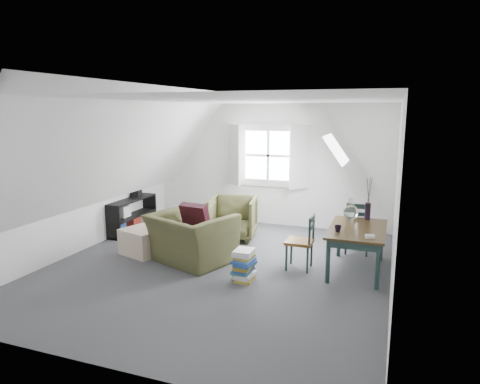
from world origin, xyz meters
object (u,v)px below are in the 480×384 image
at_px(dining_chair_far, 358,227).
at_px(dining_table, 357,234).
at_px(armchair_near, 192,261).
at_px(ottoman, 145,241).
at_px(magazine_stack, 244,265).
at_px(dining_chair_near, 302,241).
at_px(armchair_far, 233,238).
at_px(media_shelf, 129,217).

bearing_deg(dining_chair_far, dining_table, 107.34).
xyz_separation_m(armchair_near, dining_table, (2.48, 0.47, 0.58)).
height_order(armchair_near, dining_table, dining_table).
bearing_deg(ottoman, dining_table, 6.11).
distance_m(dining_table, magazine_stack, 1.74).
bearing_deg(magazine_stack, dining_table, 31.87).
distance_m(dining_table, dining_chair_near, 0.82).
height_order(ottoman, dining_chair_near, dining_chair_near).
bearing_deg(armchair_far, media_shelf, 177.18).
bearing_deg(dining_chair_far, magazine_stack, 64.97).
distance_m(dining_chair_far, media_shelf, 4.36).
xyz_separation_m(armchair_near, armchair_far, (0.15, 1.41, 0.00)).
bearing_deg(dining_chair_far, ottoman, 33.39).
xyz_separation_m(armchair_near, ottoman, (-0.92, 0.10, 0.21)).
relative_size(armchair_far, ottoman, 1.34).
relative_size(dining_chair_far, magazine_stack, 2.00).
bearing_deg(armchair_near, armchair_far, -75.35).
relative_size(dining_table, magazine_stack, 3.02).
height_order(ottoman, media_shelf, media_shelf).
distance_m(armchair_near, dining_table, 2.59).
height_order(ottoman, dining_table, dining_table).
bearing_deg(armchair_near, magazine_stack, 177.83).
relative_size(armchair_near, media_shelf, 0.93).
relative_size(ottoman, media_shelf, 0.50).
bearing_deg(armchair_near, dining_chair_far, -130.71).
height_order(armchair_far, dining_table, dining_table).
bearing_deg(armchair_near, ottoman, 14.42).
distance_m(armchair_near, dining_chair_far, 2.79).
distance_m(armchair_near, dining_chair_near, 1.77).
bearing_deg(media_shelf, armchair_near, -25.84).
height_order(armchair_near, ottoman, ottoman).
bearing_deg(media_shelf, magazine_stack, -23.49).
distance_m(armchair_far, dining_table, 2.58).
bearing_deg(media_shelf, dining_table, -4.23).
distance_m(armchair_far, ottoman, 1.70).
bearing_deg(dining_chair_near, dining_table, 123.82).
bearing_deg(ottoman, magazine_stack, -15.42).
xyz_separation_m(armchair_far, dining_table, (2.33, -0.94, 0.58)).
relative_size(dining_chair_near, media_shelf, 0.65).
bearing_deg(ottoman, dining_chair_near, 4.12).
height_order(dining_table, magazine_stack, dining_table).
relative_size(armchair_near, dining_chair_near, 1.43).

